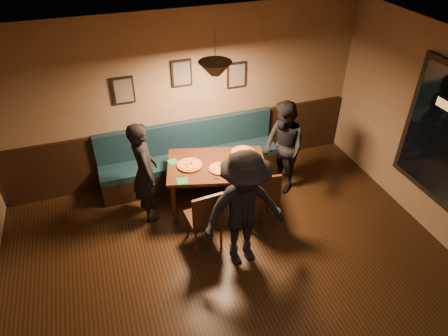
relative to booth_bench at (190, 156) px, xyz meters
name	(u,v)px	position (x,y,z in m)	size (l,w,h in m)	color
ceiling	(289,125)	(0.00, -3.20, 2.30)	(7.00, 7.00, 0.00)	silver
wall_back	(183,99)	(0.00, 0.30, 0.90)	(6.00, 6.00, 0.00)	#8C704F
wainscot	(186,147)	(0.00, 0.27, 0.00)	(5.88, 0.06, 1.00)	black
booth_bench	(190,156)	(0.00, 0.00, 0.00)	(3.00, 0.60, 1.00)	#0F232D
picture_left	(123,90)	(-0.90, 0.27, 1.20)	(0.32, 0.04, 0.42)	black
picture_center	(182,73)	(0.00, 0.27, 1.35)	(0.32, 0.04, 0.42)	black
picture_right	(237,75)	(0.90, 0.27, 1.20)	(0.32, 0.04, 0.42)	black
pendant_lamp	(215,71)	(0.21, -0.76, 1.75)	(0.44, 0.44, 0.25)	black
dining_table	(217,185)	(0.21, -0.76, -0.11)	(1.46, 0.94, 0.78)	black
chair_near_left	(203,216)	(-0.22, -1.49, -0.01)	(0.44, 0.44, 0.98)	black
chair_near_right	(260,196)	(0.69, -1.36, 0.00)	(0.44, 0.44, 1.00)	black
diner_left	(145,172)	(-0.84, -0.65, 0.31)	(0.59, 0.39, 1.61)	black
diner_right	(283,148)	(1.37, -0.67, 0.28)	(0.76, 0.59, 1.56)	black
diner_front	(244,211)	(0.19, -1.96, 0.36)	(1.12, 0.64, 1.73)	black
pizza_a	(190,165)	(-0.18, -0.68, 0.30)	(0.38, 0.38, 0.04)	orange
pizza_b	(220,169)	(0.22, -0.91, 0.30)	(0.32, 0.32, 0.04)	orange
pizza_c	(243,152)	(0.70, -0.61, 0.30)	(0.36, 0.36, 0.04)	orange
soda_glass	(258,165)	(0.75, -1.08, 0.35)	(0.07, 0.07, 0.14)	black
tabasco_bottle	(247,157)	(0.69, -0.82, 0.34)	(0.03, 0.03, 0.11)	#A02605
napkin_a	(173,162)	(-0.39, -0.49, 0.29)	(0.13, 0.13, 0.01)	#1F773A
napkin_b	(182,181)	(-0.37, -1.00, 0.29)	(0.16, 0.16, 0.01)	#1B6531
cutlery_set	(224,178)	(0.21, -1.13, 0.29)	(0.02, 0.21, 0.00)	silver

